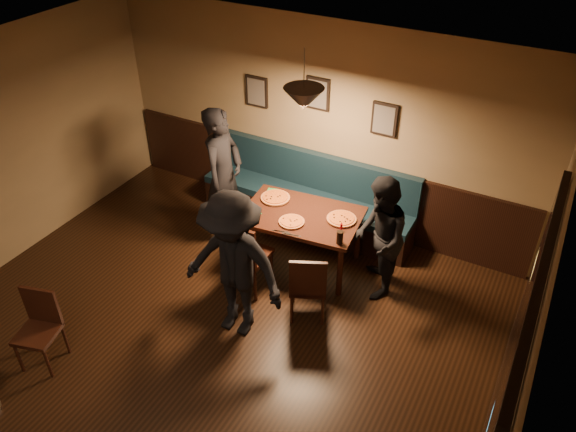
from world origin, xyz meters
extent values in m
plane|color=black|center=(0.00, 0.00, 0.00)|extent=(7.00, 7.00, 0.00)
plane|color=silver|center=(0.00, 0.00, 2.80)|extent=(7.00, 7.00, 0.00)
plane|color=#8C704F|center=(0.00, 3.50, 1.40)|extent=(6.00, 0.00, 6.00)
plane|color=#8C704F|center=(3.00, 0.00, 1.40)|extent=(0.00, 7.00, 7.00)
cube|color=black|center=(0.00, 3.47, 0.50)|extent=(5.88, 0.06, 1.00)
cube|color=black|center=(2.96, 0.50, 1.50)|extent=(0.06, 2.56, 1.86)
plane|color=black|center=(2.93, 0.50, 1.50)|extent=(0.00, 2.40, 2.40)
cube|color=black|center=(-0.90, 3.47, 1.70)|extent=(0.32, 0.04, 0.42)
cube|color=black|center=(0.00, 3.47, 1.85)|extent=(0.32, 0.04, 0.42)
cube|color=black|center=(0.90, 3.47, 1.70)|extent=(0.32, 0.04, 0.42)
cone|color=black|center=(0.33, 2.41, 2.25)|extent=(0.44, 0.44, 0.25)
cube|color=black|center=(0.33, 2.41, 0.38)|extent=(1.51, 1.06, 0.76)
imported|color=black|center=(-0.82, 2.46, 0.94)|extent=(0.50, 0.72, 1.88)
imported|color=black|center=(1.33, 2.39, 0.77)|extent=(0.83, 0.92, 1.54)
imported|color=black|center=(0.21, 1.08, 0.88)|extent=(1.17, 0.70, 1.76)
cylinder|color=orange|center=(-0.11, 2.55, 0.78)|extent=(0.46, 0.46, 0.04)
cylinder|color=gold|center=(0.31, 2.19, 0.78)|extent=(0.33, 0.33, 0.04)
cylinder|color=orange|center=(0.81, 2.52, 0.78)|extent=(0.46, 0.46, 0.04)
cylinder|color=black|center=(0.97, 2.11, 0.84)|extent=(0.10, 0.10, 0.16)
cylinder|color=#A70515|center=(0.89, 2.32, 0.82)|extent=(0.04, 0.04, 0.13)
cube|color=#207933|center=(-0.23, 2.68, 0.76)|extent=(0.17, 0.17, 0.01)
cube|color=#1B682B|center=(-0.19, 2.15, 0.76)|extent=(0.19, 0.19, 0.01)
cube|color=white|center=(0.35, 1.98, 0.76)|extent=(0.20, 0.07, 0.00)
camera|label=1|loc=(2.82, -2.56, 4.65)|focal=34.97mm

